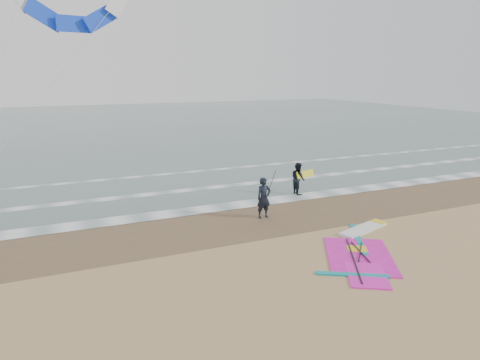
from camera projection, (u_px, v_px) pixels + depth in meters
name	position (u px, v px, depth m)	size (l,w,h in m)	color
ground	(340.00, 270.00, 14.67)	(120.00, 120.00, 0.00)	tan
sea_water	(123.00, 124.00, 57.36)	(120.00, 80.00, 0.02)	#47605E
wet_sand_band	(262.00, 218.00, 20.00)	(120.00, 5.00, 0.01)	brown
foam_waterline	(227.00, 193.00, 23.95)	(120.00, 9.15, 0.02)	white
windsurf_rig	(362.00, 248.00, 16.43)	(5.69, 5.38, 0.14)	white
person_standing	(264.00, 198.00, 19.78)	(0.70, 0.46, 1.92)	black
person_walking	(298.00, 178.00, 23.74)	(0.87, 0.68, 1.79)	black
held_pole	(270.00, 188.00, 19.78)	(0.17, 0.86, 1.82)	black
carried_kiteboard	(305.00, 174.00, 23.74)	(1.30, 0.51, 0.39)	yellow
surf_kite	(72.00, 10.00, 21.32)	(8.54, 2.32, 10.12)	white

